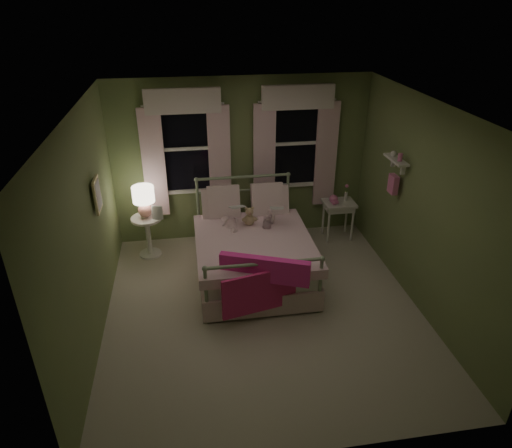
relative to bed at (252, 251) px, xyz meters
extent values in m
plane|color=beige|center=(0.02, -0.84, -0.38)|extent=(4.20, 4.20, 0.00)
plane|color=white|center=(0.02, -0.84, 2.22)|extent=(4.20, 4.20, 0.00)
plane|color=#758851|center=(0.02, 1.26, 0.92)|extent=(4.00, 0.00, 4.00)
plane|color=#758851|center=(0.02, -2.94, 0.92)|extent=(4.00, 0.00, 4.00)
plane|color=#758851|center=(-1.98, -0.84, 0.92)|extent=(0.00, 4.20, 4.20)
plane|color=#758851|center=(2.02, -0.84, 0.92)|extent=(0.00, 4.20, 4.20)
cube|color=white|center=(0.00, -0.03, 0.04)|extent=(1.44, 1.94, 0.26)
cube|color=white|center=(0.00, -0.03, -0.20)|extent=(1.54, 2.02, 0.30)
cube|color=white|center=(0.00, -0.18, 0.22)|extent=(1.58, 1.75, 0.14)
cylinder|color=#9EB793|center=(-0.69, -0.03, -0.08)|extent=(0.04, 1.90, 0.04)
cylinder|color=#9EB793|center=(0.69, -0.03, -0.08)|extent=(0.04, 1.90, 0.04)
cylinder|color=#9EB793|center=(-0.71, 0.94, 0.19)|extent=(0.04, 0.04, 1.15)
cylinder|color=#9EB793|center=(0.71, 0.94, 0.19)|extent=(0.04, 0.04, 1.15)
sphere|color=#9EB793|center=(-0.71, 0.94, 0.77)|extent=(0.07, 0.07, 0.07)
sphere|color=#9EB793|center=(0.71, 0.94, 0.77)|extent=(0.07, 0.07, 0.07)
cylinder|color=#9EB793|center=(0.00, 0.94, 0.77)|extent=(1.42, 0.04, 0.04)
cylinder|color=#9EB793|center=(0.00, 0.94, 0.55)|extent=(1.38, 0.03, 0.03)
cylinder|color=#9EB793|center=(-0.71, -1.00, 0.02)|extent=(0.04, 0.04, 0.80)
cylinder|color=#9EB793|center=(0.71, -1.00, 0.02)|extent=(0.04, 0.04, 0.80)
sphere|color=#9EB793|center=(-0.71, -1.00, 0.42)|extent=(0.07, 0.07, 0.07)
sphere|color=#9EB793|center=(0.71, -1.00, 0.42)|extent=(0.07, 0.07, 0.07)
cylinder|color=#9EB793|center=(0.00, -1.00, 0.42)|extent=(1.42, 0.04, 0.04)
cube|color=white|center=(-0.38, 0.67, 0.42)|extent=(0.55, 0.32, 0.57)
cube|color=white|center=(0.38, 0.67, 0.42)|extent=(0.55, 0.32, 0.57)
cube|color=white|center=(-0.33, 0.67, 0.50)|extent=(0.48, 0.30, 0.51)
cube|color=white|center=(0.33, 0.67, 0.50)|extent=(0.48, 0.30, 0.51)
cube|color=#FF31A7|center=(0.00, -1.00, 0.34)|extent=(1.06, 0.50, 0.32)
cube|color=#D82A70|center=(0.00, -1.07, 0.07)|extent=(1.08, 0.28, 0.55)
imported|color=#F7D1DD|center=(-0.28, 0.42, 0.56)|extent=(0.29, 0.21, 0.75)
imported|color=#F7D1DD|center=(0.28, 0.42, 0.52)|extent=(0.37, 0.32, 0.66)
imported|color=beige|center=(-0.28, 0.17, 0.58)|extent=(0.21, 0.14, 0.26)
imported|color=beige|center=(0.28, 0.17, 0.54)|extent=(0.22, 0.15, 0.26)
sphere|color=tan|center=(0.00, 0.27, 0.37)|extent=(0.16, 0.16, 0.16)
sphere|color=tan|center=(0.00, 0.25, 0.51)|extent=(0.11, 0.11, 0.11)
sphere|color=tan|center=(-0.04, 0.25, 0.56)|extent=(0.04, 0.04, 0.04)
sphere|color=tan|center=(0.05, 0.25, 0.56)|extent=(0.04, 0.04, 0.04)
sphere|color=tan|center=(-0.08, 0.24, 0.39)|extent=(0.06, 0.06, 0.06)
sphere|color=tan|center=(0.08, 0.24, 0.39)|extent=(0.06, 0.06, 0.06)
sphere|color=#8C6B51|center=(0.00, 0.20, 0.50)|extent=(0.04, 0.04, 0.04)
cylinder|color=white|center=(-1.50, 0.79, 0.25)|extent=(0.46, 0.46, 0.04)
cylinder|color=white|center=(-1.50, 0.79, -0.06)|extent=(0.08, 0.08, 0.60)
cylinder|color=white|center=(-1.50, 0.79, -0.37)|extent=(0.34, 0.34, 0.03)
sphere|color=#E69488|center=(-1.50, 0.79, 0.39)|extent=(0.22, 0.22, 0.22)
cylinder|color=pink|center=(-1.50, 0.79, 0.51)|extent=(0.03, 0.03, 0.13)
cylinder|color=#FFEAC6|center=(-1.50, 0.79, 0.65)|extent=(0.32, 0.32, 0.24)
imported|color=beige|center=(-1.40, 0.71, 0.27)|extent=(0.21, 0.26, 0.02)
cube|color=white|center=(1.55, 0.87, 0.25)|extent=(0.50, 0.40, 0.04)
cube|color=white|center=(1.55, 0.87, 0.18)|extent=(0.44, 0.34, 0.08)
cylinder|color=white|center=(1.35, 0.72, -0.07)|extent=(0.04, 0.04, 0.60)
cylinder|color=white|center=(1.75, 0.72, -0.07)|extent=(0.04, 0.04, 0.60)
cylinder|color=white|center=(1.35, 1.02, -0.07)|extent=(0.04, 0.04, 0.60)
cylinder|color=white|center=(1.75, 1.02, -0.07)|extent=(0.04, 0.04, 0.60)
sphere|color=pink|center=(1.45, 0.87, 0.33)|extent=(0.14, 0.14, 0.14)
cube|color=pink|center=(1.45, 0.78, 0.31)|extent=(0.11, 0.06, 0.04)
cylinder|color=white|center=(1.67, 0.92, 0.34)|extent=(0.05, 0.05, 0.14)
cylinder|color=#4C7F3F|center=(1.67, 0.92, 0.45)|extent=(0.01, 0.01, 0.12)
sphere|color=pink|center=(1.67, 0.92, 0.52)|extent=(0.06, 0.06, 0.06)
cube|color=black|center=(-0.83, 1.24, 1.17)|extent=(0.76, 0.02, 1.35)
cube|color=white|center=(-0.83, 1.22, 1.87)|extent=(0.84, 0.05, 0.06)
cube|color=white|center=(-0.83, 1.22, 0.47)|extent=(0.84, 0.05, 0.06)
cube|color=white|center=(-1.23, 1.22, 1.17)|extent=(0.06, 0.05, 1.40)
cube|color=white|center=(-0.43, 1.22, 1.17)|extent=(0.06, 0.05, 1.40)
cube|color=white|center=(-0.83, 1.22, 1.17)|extent=(0.76, 0.04, 0.05)
cube|color=white|center=(-1.33, 1.18, 0.97)|extent=(0.34, 0.06, 1.70)
cube|color=white|center=(-0.33, 1.18, 0.97)|extent=(0.34, 0.06, 1.70)
cube|color=white|center=(-0.83, 1.16, 1.90)|extent=(1.10, 0.08, 0.36)
cylinder|color=white|center=(-0.83, 1.20, 1.84)|extent=(1.20, 0.03, 0.03)
cube|color=black|center=(0.87, 1.24, 1.17)|extent=(0.76, 0.02, 1.35)
cube|color=white|center=(0.87, 1.22, 1.87)|extent=(0.84, 0.05, 0.06)
cube|color=white|center=(0.87, 1.22, 0.47)|extent=(0.84, 0.05, 0.06)
cube|color=white|center=(0.47, 1.22, 1.17)|extent=(0.06, 0.05, 1.40)
cube|color=white|center=(1.27, 1.22, 1.17)|extent=(0.06, 0.05, 1.40)
cube|color=white|center=(0.87, 1.22, 1.17)|extent=(0.76, 0.04, 0.05)
cube|color=silver|center=(0.37, 1.18, 0.97)|extent=(0.34, 0.06, 1.70)
cube|color=silver|center=(1.37, 1.18, 0.97)|extent=(0.34, 0.06, 1.70)
cube|color=white|center=(0.87, 1.16, 1.90)|extent=(1.10, 0.08, 0.36)
cylinder|color=white|center=(0.87, 1.20, 1.84)|extent=(1.20, 0.03, 0.03)
cube|color=white|center=(1.91, -0.14, 1.32)|extent=(0.15, 0.50, 0.03)
cube|color=white|center=(1.95, -0.29, 1.24)|extent=(0.06, 0.03, 0.14)
cube|color=white|center=(1.95, 0.01, 1.24)|extent=(0.06, 0.03, 0.14)
cylinder|color=pink|center=(1.91, -0.24, 1.39)|extent=(0.06, 0.06, 0.10)
sphere|color=white|center=(1.91, -0.04, 1.37)|extent=(0.08, 0.08, 0.08)
cube|color=pink|center=(1.92, -0.14, 0.97)|extent=(0.08, 0.18, 0.26)
cube|color=beige|center=(-1.93, -0.24, 1.12)|extent=(0.03, 0.32, 0.42)
cube|color=silver|center=(-1.91, -0.24, 1.12)|extent=(0.01, 0.25, 0.34)
camera|label=1|loc=(-0.81, -5.53, 3.34)|focal=32.00mm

